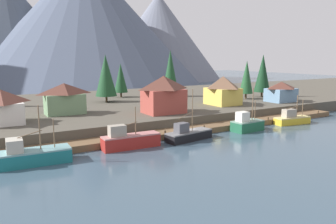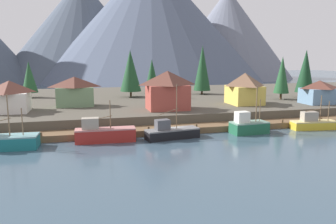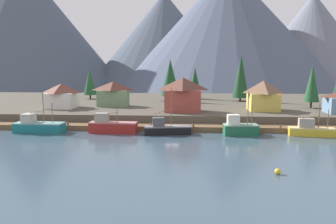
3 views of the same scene
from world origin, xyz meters
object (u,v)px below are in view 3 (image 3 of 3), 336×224
object	(u,v)px
fishing_boat_teal	(38,126)
fishing_boat_green	(240,128)
fishing_boat_black	(166,129)
conifer_mid_right	(312,83)
conifer_near_right	(241,76)
house_white	(62,95)
conifer_back_right	(195,81)
conifer_mid_left	(170,78)
conifer_back_left	(90,82)
channel_buoy	(278,172)
fishing_boat_yellow	(311,130)
fishing_boat_red	(112,126)
house_green	(113,94)
house_red	(183,94)
house_yellow	(263,95)

from	to	relation	value
fishing_boat_teal	fishing_boat_green	xyz separation A→B (m)	(37.21, 0.17, 0.09)
fishing_boat_black	conifer_mid_right	bearing A→B (deg)	24.04
fishing_boat_black	conifer_near_right	size ratio (longest dim) A/B	0.66
house_white	conifer_back_right	bearing A→B (deg)	37.58
conifer_mid_left	conifer_back_left	bearing A→B (deg)	168.03
fishing_boat_black	fishing_boat_teal	bearing A→B (deg)	171.51
fishing_boat_teal	fishing_boat_green	bearing A→B (deg)	3.40
channel_buoy	conifer_back_left	bearing A→B (deg)	123.06
fishing_boat_teal	fishing_boat_yellow	bearing A→B (deg)	3.45
fishing_boat_red	channel_buoy	world-z (taller)	fishing_boat_red
fishing_boat_yellow	channel_buoy	distance (m)	25.34
conifer_back_left	fishing_boat_red	bearing A→B (deg)	-68.18
conifer_mid_right	fishing_boat_red	bearing A→B (deg)	-154.83
conifer_near_right	conifer_back_right	size ratio (longest dim) A/B	1.39
fishing_boat_black	house_green	world-z (taller)	house_green
fishing_boat_green	conifer_back_left	bearing A→B (deg)	131.21
fishing_boat_black	house_green	distance (m)	26.10
conifer_mid_left	conifer_back_right	xyz separation A→B (m)	(6.91, 7.24, -1.23)
fishing_boat_black	conifer_mid_right	world-z (taller)	conifer_mid_right
fishing_boat_black	house_green	xyz separation A→B (m)	(-14.52, 21.20, 4.60)
channel_buoy	fishing_boat_yellow	bearing A→B (deg)	63.55
fishing_boat_teal	house_green	size ratio (longest dim) A/B	1.21
house_red	conifer_mid_left	bearing A→B (deg)	100.65
fishing_boat_green	house_red	bearing A→B (deg)	126.71
conifer_back_right	house_red	bearing A→B (deg)	-95.77
fishing_boat_black	fishing_boat_yellow	distance (m)	25.70
conifer_back_left	house_green	bearing A→B (deg)	-58.25
fishing_boat_yellow	conifer_back_right	world-z (taller)	conifer_back_right
fishing_boat_green	conifer_near_right	size ratio (longest dim) A/B	0.60
house_white	conifer_back_right	world-z (taller)	conifer_back_right
fishing_boat_yellow	conifer_near_right	world-z (taller)	conifer_near_right
conifer_mid_right	house_white	bearing A→B (deg)	-176.49
conifer_mid_left	conifer_back_left	world-z (taller)	conifer_mid_left
fishing_boat_black	house_white	bearing A→B (deg)	138.19
fishing_boat_red	fishing_boat_black	distance (m)	10.20
fishing_boat_red	fishing_boat_green	world-z (taller)	fishing_boat_green
fishing_boat_teal	house_yellow	size ratio (longest dim) A/B	1.29
fishing_boat_yellow	conifer_back_right	bearing A→B (deg)	122.53
channel_buoy	conifer_near_right	bearing A→B (deg)	86.28
channel_buoy	house_green	bearing A→B (deg)	123.59
fishing_boat_teal	fishing_boat_black	distance (m)	24.01
conifer_back_left	conifer_mid_left	bearing A→B (deg)	-11.97
fishing_boat_yellow	house_white	distance (m)	54.35
fishing_boat_green	house_red	size ratio (longest dim) A/B	0.98
fishing_boat_black	house_yellow	xyz separation A→B (m)	(20.37, 15.66, 4.91)
house_red	fishing_boat_yellow	bearing A→B (deg)	-28.03
conifer_mid_left	house_yellow	bearing A→B (deg)	-40.11
conifer_back_right	fishing_boat_red	bearing A→B (deg)	-111.18
fishing_boat_black	house_white	xyz separation A→B (m)	(-25.83, 17.05, 4.45)
fishing_boat_yellow	house_green	xyz separation A→B (m)	(-40.21, 20.88, 4.54)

